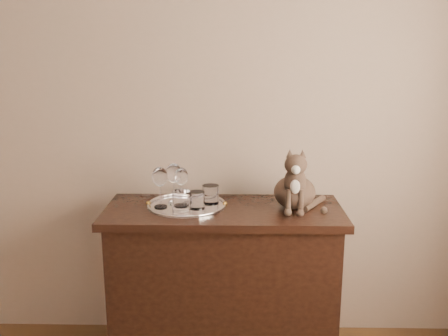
# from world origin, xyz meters

# --- Properties ---
(wall_back) EXTENTS (4.00, 0.10, 2.70)m
(wall_back) POSITION_xyz_m (0.00, 2.25, 1.35)
(wall_back) COLOR tan
(wall_back) RESTS_ON ground
(sideboard) EXTENTS (1.20, 0.50, 0.85)m
(sideboard) POSITION_xyz_m (0.60, 1.94, 0.42)
(sideboard) COLOR black
(sideboard) RESTS_ON ground
(tray) EXTENTS (0.40, 0.40, 0.01)m
(tray) POSITION_xyz_m (0.41, 1.96, 0.85)
(tray) COLOR white
(tray) RESTS_ON sideboard
(wine_glass_a) EXTENTS (0.08, 0.08, 0.21)m
(wine_glass_a) POSITION_xyz_m (0.35, 1.99, 0.96)
(wine_glass_a) COLOR white
(wine_glass_a) RESTS_ON tray
(wine_glass_c) EXTENTS (0.08, 0.08, 0.21)m
(wine_glass_c) POSITION_xyz_m (0.28, 1.93, 0.96)
(wine_glass_c) COLOR silver
(wine_glass_c) RESTS_ON tray
(wine_glass_d) EXTENTS (0.07, 0.07, 0.19)m
(wine_glass_d) POSITION_xyz_m (0.38, 1.98, 0.95)
(wine_glass_d) COLOR white
(wine_glass_d) RESTS_ON tray
(tumbler_a) EXTENTS (0.08, 0.08, 0.09)m
(tumbler_a) POSITION_xyz_m (0.47, 1.91, 0.90)
(tumbler_a) COLOR white
(tumbler_a) RESTS_ON tray
(tumbler_b) EXTENTS (0.09, 0.09, 0.10)m
(tumbler_b) POSITION_xyz_m (0.39, 1.87, 0.91)
(tumbler_b) COLOR silver
(tumbler_b) RESTS_ON tray
(tumbler_c) EXTENTS (0.09, 0.09, 0.10)m
(tumbler_c) POSITION_xyz_m (0.53, 1.99, 0.91)
(tumbler_c) COLOR white
(tumbler_c) RESTS_ON tray
(cat) EXTENTS (0.35, 0.33, 0.32)m
(cat) POSITION_xyz_m (0.96, 1.96, 1.01)
(cat) COLOR #483C2B
(cat) RESTS_ON sideboard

